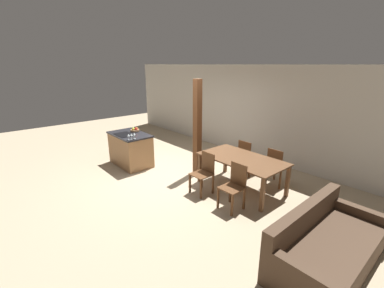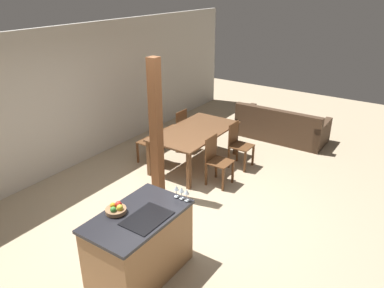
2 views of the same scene
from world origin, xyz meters
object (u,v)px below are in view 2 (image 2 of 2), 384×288
Objects in this scene: wine_glass_middle at (181,190)px; couch at (281,128)px; wine_glass_near at (187,192)px; timber_post at (156,131)px; wine_glass_far at (176,188)px; dining_chair_far_left at (152,141)px; dining_chair_far_right at (177,128)px; dining_table at (195,134)px; fruit_bowl at (116,209)px; dining_chair_near_right at (238,144)px; kitchen_island at (140,245)px; dining_chair_near_left at (216,160)px.

wine_glass_middle is 4.71m from couch.
timber_post reaches higher than wine_glass_near.
dining_chair_far_left is (1.96, 2.06, -0.55)m from wine_glass_far.
dining_chair_far_left is 0.44× the size of couch.
dining_table is at bearing 60.51° from dining_chair_far_right.
fruit_bowl is 3.52m from dining_chair_near_right.
fruit_bowl is 1.55× the size of wine_glass_far.
dining_chair_near_right reaches higher than couch.
wine_glass_middle reaches higher than kitchen_island.
couch is 3.77m from timber_post.
timber_post is (1.06, 1.34, 0.17)m from wine_glass_near.
wine_glass_far reaches higher than dining_chair_near_right.
fruit_bowl is at bearing -155.44° from timber_post.
dining_table is 2.09× the size of dining_chair_near_left.
kitchen_island is 7.92× the size of wine_glass_far.
kitchen_island is at bearing 150.94° from wine_glass_near.
dining_chair_near_right reaches higher than dining_table.
wine_glass_near is at bearing -148.37° from dining_table.
dining_chair_far_left is 0.84m from dining_chair_far_right.
dining_chair_near_left is 0.44× the size of couch.
wine_glass_far is 0.08× the size of couch.
fruit_bowl is 3.21m from dining_table.
fruit_bowl is 0.83m from wine_glass_middle.
fruit_bowl is at bearing 115.68° from kitchen_island.
wine_glass_near is 1.00× the size of wine_glass_far.
wine_glass_middle is 0.18× the size of dining_chair_near_left.
dining_table is 0.88m from dining_chair_near_right.
fruit_bowl is 0.28× the size of dining_chair_near_right.
dining_table is (2.39, 1.31, -0.37)m from wine_glass_far.
dining_chair_near_right is (0.84, 0.00, 0.00)m from dining_chair_near_left.
timber_post is at bearing 76.98° from couch.
dining_chair_far_right is at bearing 47.02° from couch.
kitchen_island reaches higher than dining_table.
wine_glass_near is 3.01m from dining_chair_far_left.
dining_chair_far_right reaches higher than couch.
wine_glass_middle reaches higher than dining_chair_far_right.
wine_glass_near is 0.18× the size of dining_chair_far_right.
wine_glass_middle is (0.00, 0.08, 0.00)m from wine_glass_near.
dining_chair_near_left is at bearing 90.00° from dining_chair_far_left.
wine_glass_middle is 0.08× the size of couch.
wine_glass_middle is 0.18× the size of dining_chair_far_right.
dining_chair_far_left is at bearing 90.00° from dining_chair_near_left.
wine_glass_near and wine_glass_far have the same top height.
dining_chair_near_right is at bearing 90.00° from dining_chair_far_right.
wine_glass_middle is at bearing -34.49° from fruit_bowl.
dining_chair_far_left is 0.38× the size of timber_post.
wine_glass_near is at bearing 38.28° from dining_chair_far_right.
wine_glass_middle is 0.18× the size of dining_chair_near_right.
timber_post is (-0.91, -0.87, 0.72)m from dining_chair_far_left.
wine_glass_near reaches higher than dining_table.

